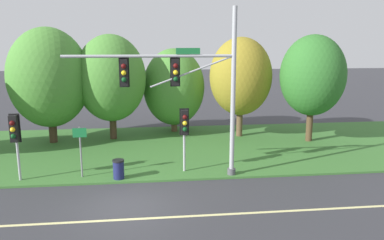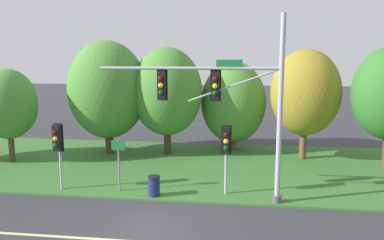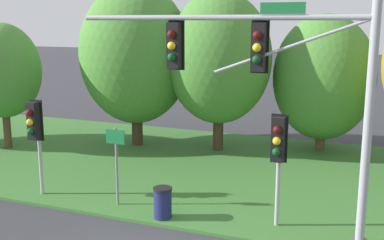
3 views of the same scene
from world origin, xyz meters
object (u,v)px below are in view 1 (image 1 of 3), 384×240
pedestrian_signal_further_along (15,133)px  tree_behind_signpost (49,78)px  traffic_signal_mast (190,84)px  route_sign_post (80,145)px  tree_furthest_back (313,76)px  tree_right_far (241,77)px  pedestrian_signal_near_kerb (184,126)px  tree_mid_verge (111,78)px  tree_tall_centre (174,87)px  trash_bin (119,169)px

pedestrian_signal_further_along → tree_behind_signpost: (-0.13, 7.16, 1.86)m
traffic_signal_mast → route_sign_post: (-5.16, 0.49, -2.93)m
traffic_signal_mast → pedestrian_signal_further_along: size_ratio=2.50×
pedestrian_signal_further_along → tree_furthest_back: bearing=18.6°
pedestrian_signal_further_along → route_sign_post: bearing=5.4°
tree_behind_signpost → tree_right_far: 12.44m
pedestrian_signal_further_along → traffic_signal_mast: bearing=-1.6°
pedestrian_signal_near_kerb → route_sign_post: bearing=-178.6°
tree_right_far → tree_mid_verge: bearing=178.5°
tree_tall_centre → trash_bin: bearing=-109.2°
route_sign_post → tree_furthest_back: bearing=21.1°
traffic_signal_mast → pedestrian_signal_near_kerb: 2.25m
tree_behind_signpost → tree_right_far: tree_behind_signpost is taller
pedestrian_signal_further_along → tree_tall_centre: 12.29m
trash_bin → tree_right_far: bearing=44.6°
tree_mid_verge → tree_right_far: (8.63, -0.22, 0.05)m
pedestrian_signal_near_kerb → tree_furthest_back: bearing=30.6°
traffic_signal_mast → tree_furthest_back: traffic_signal_mast is taller
trash_bin → tree_furthest_back: bearing=25.6°
pedestrian_signal_near_kerb → tree_mid_verge: bearing=119.6°
pedestrian_signal_further_along → tree_right_far: (12.31, 7.43, 1.79)m
trash_bin → traffic_signal_mast: bearing=-0.8°
traffic_signal_mast → pedestrian_signal_near_kerb: traffic_signal_mast is taller
tree_behind_signpost → tree_furthest_back: tree_behind_signpost is taller
route_sign_post → tree_behind_signpost: 7.94m
tree_behind_signpost → tree_furthest_back: 16.75m
pedestrian_signal_near_kerb → trash_bin: 3.75m
tree_furthest_back → tree_tall_centre: bearing=156.2°
tree_mid_verge → tree_right_far: bearing=-1.5°
traffic_signal_mast → trash_bin: 5.26m
tree_mid_verge → tree_right_far: size_ratio=1.02×
traffic_signal_mast → trash_bin: size_ratio=8.58×
tree_behind_signpost → traffic_signal_mast: bearing=-42.3°
route_sign_post → tree_mid_verge: size_ratio=0.36×
pedestrian_signal_further_along → tree_tall_centre: tree_tall_centre is taller
tree_right_far → tree_furthest_back: (4.24, -1.87, 0.18)m
route_sign_post → tree_tall_centre: (5.09, 9.10, 1.67)m
tree_tall_centre → tree_right_far: 4.88m
route_sign_post → trash_bin: route_sign_post is taller
tree_tall_centre → tree_furthest_back: bearing=-23.8°
tree_right_far → tree_furthest_back: size_ratio=0.98×
tree_behind_signpost → tree_tall_centre: (8.04, 2.21, -0.95)m
route_sign_post → trash_bin: (1.77, -0.44, -1.10)m
pedestrian_signal_near_kerb → route_sign_post: 5.04m
tree_furthest_back → trash_bin: 13.79m
route_sign_post → traffic_signal_mast: bearing=-5.4°
tree_behind_signpost → tree_tall_centre: tree_behind_signpost is taller
traffic_signal_mast → tree_right_far: size_ratio=1.18×
traffic_signal_mast → pedestrian_signal_further_along: traffic_signal_mast is taller
traffic_signal_mast → tree_behind_signpost: 10.97m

